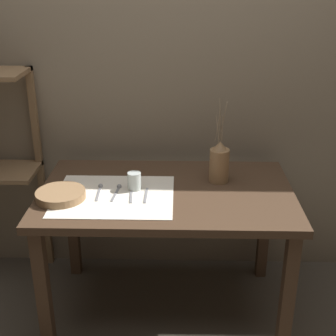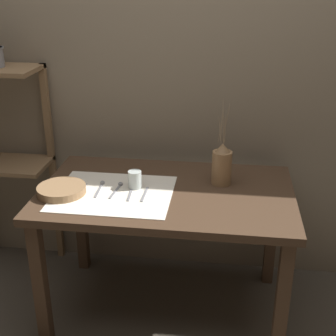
# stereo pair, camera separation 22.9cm
# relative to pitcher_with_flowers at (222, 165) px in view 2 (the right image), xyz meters

# --- Properties ---
(ground_plane) EXTENTS (12.00, 12.00, 0.00)m
(ground_plane) POSITION_rel_pitcher_with_flowers_xyz_m (-0.27, -0.11, -0.84)
(ground_plane) COLOR #473F35
(stone_wall_back) EXTENTS (7.00, 0.06, 2.40)m
(stone_wall_back) POSITION_rel_pitcher_with_flowers_xyz_m (-0.27, 0.38, 0.36)
(stone_wall_back) COLOR #7A6B56
(stone_wall_back) RESTS_ON ground_plane
(wooden_table) EXTENTS (1.27, 0.77, 0.73)m
(wooden_table) POSITION_rel_pitcher_with_flowers_xyz_m (-0.27, -0.11, -0.20)
(wooden_table) COLOR #422D1E
(wooden_table) RESTS_ON ground_plane
(wooden_shelf_unit) EXTENTS (0.50, 0.30, 1.26)m
(wooden_shelf_unit) POSITION_rel_pitcher_with_flowers_xyz_m (-1.27, 0.22, 0.03)
(wooden_shelf_unit) COLOR brown
(wooden_shelf_unit) RESTS_ON ground_plane
(linen_cloth) EXTENTS (0.58, 0.47, 0.00)m
(linen_cloth) POSITION_rel_pitcher_with_flowers_xyz_m (-0.52, -0.19, -0.10)
(linen_cloth) COLOR silver
(linen_cloth) RESTS_ON wooden_table
(pitcher_with_flowers) EXTENTS (0.10, 0.10, 0.44)m
(pitcher_with_flowers) POSITION_rel_pitcher_with_flowers_xyz_m (0.00, 0.00, 0.00)
(pitcher_with_flowers) COLOR olive
(pitcher_with_flowers) RESTS_ON wooden_table
(wooden_bowl) EXTENTS (0.24, 0.24, 0.04)m
(wooden_bowl) POSITION_rel_pitcher_with_flowers_xyz_m (-0.77, -0.22, -0.08)
(wooden_bowl) COLOR #8E6B47
(wooden_bowl) RESTS_ON wooden_table
(glass_tumbler_near) EXTENTS (0.07, 0.07, 0.09)m
(glass_tumbler_near) POSITION_rel_pitcher_with_flowers_xyz_m (-0.43, -0.11, -0.06)
(glass_tumbler_near) COLOR #B7C1BC
(glass_tumbler_near) RESTS_ON wooden_table
(fork_outer) EXTENTS (0.01, 0.16, 0.00)m
(fork_outer) POSITION_rel_pitcher_with_flowers_xyz_m (-0.69, -0.19, -0.10)
(fork_outer) COLOR gray
(fork_outer) RESTS_ON wooden_table
(spoon_outer) EXTENTS (0.02, 0.17, 0.02)m
(spoon_outer) POSITION_rel_pitcher_with_flowers_xyz_m (-0.60, -0.12, -0.10)
(spoon_outer) COLOR gray
(spoon_outer) RESTS_ON wooden_table
(spoon_inner) EXTENTS (0.03, 0.17, 0.02)m
(spoon_inner) POSITION_rel_pitcher_with_flowers_xyz_m (-0.51, -0.12, -0.10)
(spoon_inner) COLOR gray
(spoon_inner) RESTS_ON wooden_table
(knife_center) EXTENTS (0.02, 0.16, 0.00)m
(knife_center) POSITION_rel_pitcher_with_flowers_xyz_m (-0.44, -0.19, -0.10)
(knife_center) COLOR gray
(knife_center) RESTS_ON wooden_table
(fork_inner) EXTENTS (0.01, 0.16, 0.00)m
(fork_inner) POSITION_rel_pitcher_with_flowers_xyz_m (-0.37, -0.19, -0.10)
(fork_inner) COLOR gray
(fork_inner) RESTS_ON wooden_table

